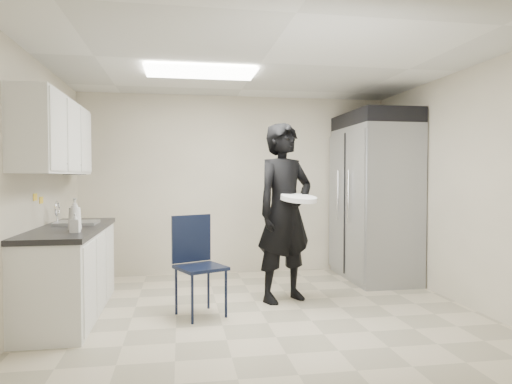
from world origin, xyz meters
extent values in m
plane|color=#C1B498|center=(0.00, 0.00, 0.00)|extent=(4.50, 4.50, 0.00)
plane|color=silver|center=(0.00, 0.00, 2.60)|extent=(4.50, 4.50, 0.00)
plane|color=beige|center=(0.00, 2.00, 1.30)|extent=(4.50, 0.00, 4.50)
plane|color=beige|center=(-2.25, 0.00, 1.30)|extent=(0.00, 4.00, 4.00)
plane|color=beige|center=(2.25, 0.00, 1.30)|extent=(0.00, 4.00, 4.00)
cube|color=white|center=(-0.60, 0.40, 2.57)|extent=(1.20, 0.60, 0.02)
cube|color=silver|center=(-1.95, 0.20, 0.43)|extent=(0.60, 1.90, 0.86)
cube|color=black|center=(-1.95, 0.20, 0.89)|extent=(0.64, 1.95, 0.05)
cube|color=gray|center=(-1.93, 0.45, 0.87)|extent=(0.42, 0.40, 0.14)
cylinder|color=silver|center=(-2.13, 0.45, 1.02)|extent=(0.02, 0.02, 0.24)
cube|color=silver|center=(-2.08, 0.20, 1.83)|extent=(0.35, 1.80, 0.75)
cube|color=black|center=(-2.14, 1.35, 1.62)|extent=(0.22, 0.30, 0.35)
cube|color=yellow|center=(-2.24, 0.10, 1.22)|extent=(0.00, 0.12, 0.07)
cube|color=yellow|center=(-2.24, 0.30, 1.18)|extent=(0.00, 0.12, 0.07)
cube|color=gray|center=(1.83, 1.27, 1.05)|extent=(0.80, 1.35, 2.10)
cube|color=black|center=(1.83, 1.27, 2.20)|extent=(0.80, 1.35, 0.20)
cube|color=black|center=(-0.63, -0.05, 0.50)|extent=(0.58, 0.58, 0.99)
imported|color=black|center=(0.34, 0.37, 1.01)|extent=(0.88, 0.76, 2.03)
cylinder|color=white|center=(0.45, 0.15, 1.18)|extent=(0.53, 0.53, 0.05)
imported|color=white|center=(-1.80, -0.26, 1.07)|extent=(0.17, 0.17, 0.31)
imported|color=#ACADB8|center=(-1.78, -0.31, 1.00)|extent=(0.09, 0.09, 0.18)
camera|label=1|loc=(-0.83, -4.69, 1.43)|focal=32.00mm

